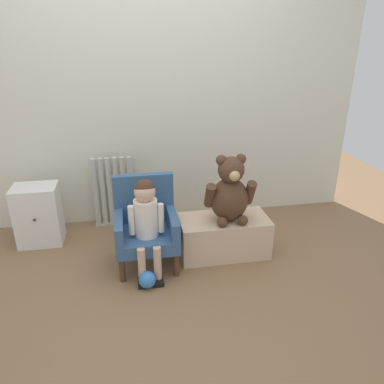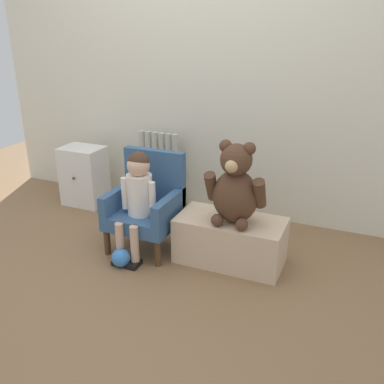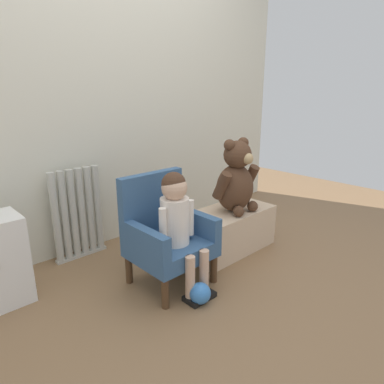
% 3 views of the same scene
% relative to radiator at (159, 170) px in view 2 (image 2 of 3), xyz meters
% --- Properties ---
extents(ground_plane, '(6.00, 6.00, 0.00)m').
position_rel_radiator_xyz_m(ground_plane, '(0.36, -1.12, -0.32)').
color(ground_plane, olive).
extents(back_wall, '(3.80, 0.05, 2.40)m').
position_rel_radiator_xyz_m(back_wall, '(0.36, 0.13, 0.88)').
color(back_wall, silver).
rests_on(back_wall, ground_plane).
extents(radiator, '(0.37, 0.05, 0.65)m').
position_rel_radiator_xyz_m(radiator, '(0.00, 0.00, 0.00)').
color(radiator, '#BABAAF').
rests_on(radiator, ground_plane).
extents(small_dresser, '(0.35, 0.29, 0.51)m').
position_rel_radiator_xyz_m(small_dresser, '(-0.62, -0.22, -0.07)').
color(small_dresser, white).
rests_on(small_dresser, ground_plane).
extents(child_armchair, '(0.45, 0.42, 0.67)m').
position_rel_radiator_xyz_m(child_armchair, '(0.25, -0.67, -0.00)').
color(child_armchair, '#355982').
rests_on(child_armchair, ground_plane).
extents(child_figure, '(0.25, 0.35, 0.72)m').
position_rel_radiator_xyz_m(child_figure, '(0.25, -0.78, 0.14)').
color(child_figure, white).
rests_on(child_figure, ground_plane).
extents(low_bench, '(0.70, 0.35, 0.31)m').
position_rel_radiator_xyz_m(low_bench, '(0.86, -0.66, -0.17)').
color(low_bench, beige).
rests_on(low_bench, ground_plane).
extents(large_teddy_bear, '(0.38, 0.27, 0.53)m').
position_rel_radiator_xyz_m(large_teddy_bear, '(0.89, -0.69, 0.22)').
color(large_teddy_bear, '#503322').
rests_on(large_teddy_bear, low_bench).
extents(toy_ball, '(0.12, 0.12, 0.12)m').
position_rel_radiator_xyz_m(toy_ball, '(0.22, -1.00, -0.26)').
color(toy_ball, '#3A7DCC').
rests_on(toy_ball, ground_plane).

